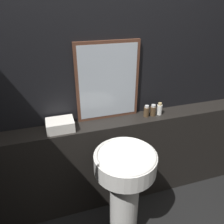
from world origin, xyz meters
TOP-DOWN VIEW (x-y plane):
  - wall_back at (0.00, 1.35)m, footprint 8.00×0.06m
  - vanity_counter at (0.00, 1.21)m, footprint 2.85×0.22m
  - pedestal_sink at (-0.08, 0.76)m, footprint 0.47×0.47m
  - mirror at (-0.05, 1.30)m, footprint 0.56×0.03m
  - towel_stack at (-0.50, 1.21)m, footprint 0.23×0.17m
  - shampoo_bottle at (0.30, 1.21)m, footprint 0.05×0.05m
  - conditioner_bottle at (0.37, 1.21)m, footprint 0.06×0.06m
  - lotion_bottle at (0.43, 1.21)m, footprint 0.05×0.05m

SIDE VIEW (x-z plane):
  - vanity_counter at x=0.00m, z-range 0.00..0.94m
  - pedestal_sink at x=-0.08m, z-range 0.13..1.06m
  - towel_stack at x=-0.50m, z-range 0.94..1.03m
  - conditioner_bottle at x=0.37m, z-range 0.94..1.05m
  - shampoo_bottle at x=0.30m, z-range 0.94..1.05m
  - lotion_bottle at x=0.43m, z-range 0.94..1.06m
  - wall_back at x=0.00m, z-range 0.00..2.50m
  - mirror at x=-0.05m, z-range 0.94..1.64m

